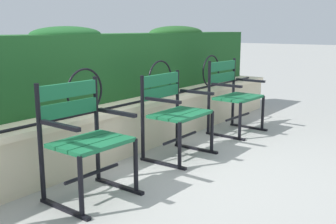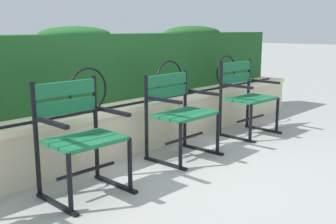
% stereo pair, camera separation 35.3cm
% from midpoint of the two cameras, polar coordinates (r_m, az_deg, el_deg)
% --- Properties ---
extents(ground_plane, '(60.00, 60.00, 0.00)m').
position_cam_midpoint_polar(ground_plane, '(3.63, 3.95, -8.77)').
color(ground_plane, '#9E9E99').
extents(stone_wall, '(6.52, 0.41, 0.50)m').
position_cam_midpoint_polar(stone_wall, '(4.09, -5.16, -2.65)').
color(stone_wall, beige).
rests_on(stone_wall, ground).
extents(iron_arch_fence, '(6.00, 0.02, 0.42)m').
position_cam_midpoint_polar(iron_arch_fence, '(3.76, -7.80, 2.64)').
color(iron_arch_fence, black).
rests_on(iron_arch_fence, stone_wall).
extents(hedge_row, '(6.39, 0.49, 0.81)m').
position_cam_midpoint_polar(hedge_row, '(4.30, -9.24, 6.53)').
color(hedge_row, '#1E5123').
rests_on(hedge_row, stone_wall).
extents(park_chair_centre_left, '(0.60, 0.54, 0.89)m').
position_cam_midpoint_polar(park_chair_centre_left, '(3.14, -9.22, -3.20)').
color(park_chair_centre_left, '#19663D').
rests_on(park_chair_centre_left, ground).
extents(park_chair_centre_right, '(0.64, 0.53, 0.83)m').
position_cam_midpoint_polar(park_chair_centre_right, '(4.02, 4.08, 0.07)').
color(park_chair_centre_right, '#19663D').
rests_on(park_chair_centre_right, ground).
extents(park_chair_rightmost, '(0.64, 0.55, 0.89)m').
position_cam_midpoint_polar(park_chair_rightmost, '(5.01, 12.91, 2.27)').
color(park_chair_rightmost, '#19663D').
rests_on(park_chair_rightmost, ground).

